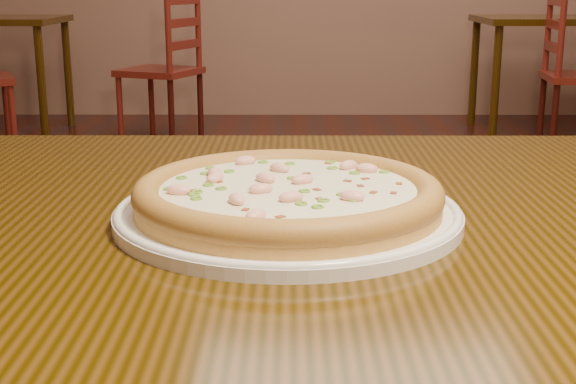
{
  "coord_description": "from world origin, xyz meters",
  "views": [
    {
      "loc": [
        -0.42,
        -1.43,
        0.98
      ],
      "look_at": [
        -0.42,
        -0.67,
        0.78
      ],
      "focal_mm": 50.0,
      "sensor_mm": 36.0,
      "label": 1
    }
  ],
  "objects_px": {
    "bg_table_right": "(557,32)",
    "chair_b": "(167,71)",
    "hero_table": "(399,295)",
    "pizza": "(288,195)",
    "plate": "(288,213)",
    "chair_c": "(573,76)"
  },
  "relations": [
    {
      "from": "hero_table",
      "to": "chair_b",
      "type": "distance_m",
      "value": 4.21
    },
    {
      "from": "pizza",
      "to": "plate",
      "type": "bearing_deg",
      "value": -29.48
    },
    {
      "from": "hero_table",
      "to": "plate",
      "type": "relative_size",
      "value": 3.5
    },
    {
      "from": "chair_b",
      "to": "chair_c",
      "type": "distance_m",
      "value": 2.41
    },
    {
      "from": "chair_c",
      "to": "bg_table_right",
      "type": "bearing_deg",
      "value": 82.97
    },
    {
      "from": "chair_b",
      "to": "chair_c",
      "type": "relative_size",
      "value": 1.0
    },
    {
      "from": "plate",
      "to": "pizza",
      "type": "distance_m",
      "value": 0.02
    },
    {
      "from": "pizza",
      "to": "chair_c",
      "type": "relative_size",
      "value": 0.32
    },
    {
      "from": "bg_table_right",
      "to": "chair_b",
      "type": "distance_m",
      "value": 2.49
    },
    {
      "from": "chair_b",
      "to": "pizza",
      "type": "bearing_deg",
      "value": -79.72
    },
    {
      "from": "plate",
      "to": "chair_b",
      "type": "distance_m",
      "value": 4.25
    },
    {
      "from": "bg_table_right",
      "to": "chair_c",
      "type": "relative_size",
      "value": 1.05
    },
    {
      "from": "plate",
      "to": "pizza",
      "type": "height_order",
      "value": "pizza"
    },
    {
      "from": "bg_table_right",
      "to": "hero_table",
      "type": "bearing_deg",
      "value": -109.82
    },
    {
      "from": "plate",
      "to": "chair_b",
      "type": "relative_size",
      "value": 0.36
    },
    {
      "from": "plate",
      "to": "bg_table_right",
      "type": "height_order",
      "value": "plate"
    },
    {
      "from": "bg_table_right",
      "to": "chair_b",
      "type": "xyz_separation_m",
      "value": [
        -2.46,
        -0.29,
        -0.22
      ]
    },
    {
      "from": "pizza",
      "to": "chair_b",
      "type": "distance_m",
      "value": 4.25
    },
    {
      "from": "pizza",
      "to": "bg_table_right",
      "type": "height_order",
      "value": "pizza"
    },
    {
      "from": "hero_table",
      "to": "chair_b",
      "type": "bearing_deg",
      "value": 102.01
    },
    {
      "from": "hero_table",
      "to": "pizza",
      "type": "bearing_deg",
      "value": -157.46
    },
    {
      "from": "plate",
      "to": "pizza",
      "type": "bearing_deg",
      "value": 150.52
    }
  ]
}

